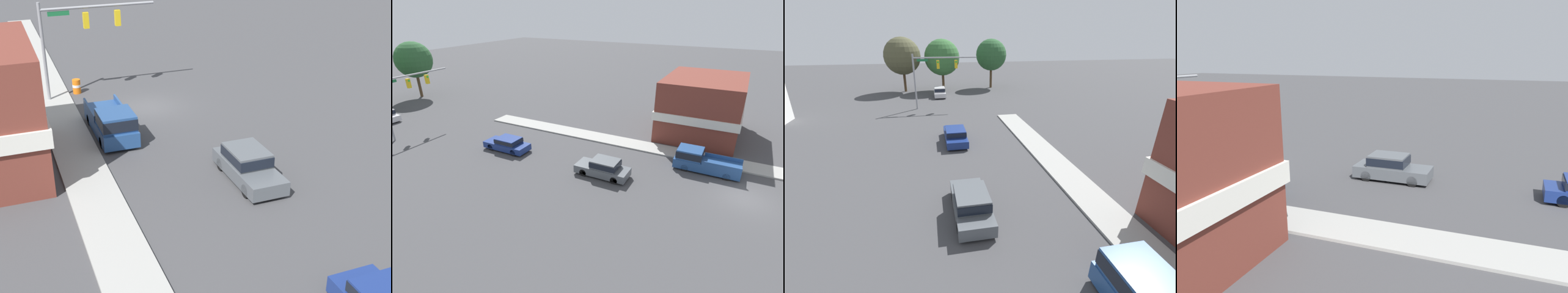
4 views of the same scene
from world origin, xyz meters
TOP-DOWN VIEW (x-y plane):
  - ground_plane at (0.00, 0.00)m, footprint 200.00×200.00m
  - sidewalk_curb at (5.70, 0.00)m, footprint 2.40×60.00m
  - far_signal_assembly at (-2.85, 35.45)m, footprint 8.40×0.49m
  - car_lead at (-1.80, 11.33)m, footprint 1.93×4.76m
  - car_second_ahead at (-1.54, 22.42)m, footprint 1.92×4.81m
  - pickup_truck_parked at (3.28, 3.92)m, footprint 2.04×5.74m
  - corner_brick_building at (12.67, 5.52)m, footprint 10.85×8.69m
  - backdrop_tree_center at (8.05, 49.14)m, footprint 5.60×5.60m

SIDE VIEW (x-z plane):
  - ground_plane at x=0.00m, z-range 0.00..0.00m
  - sidewalk_curb at x=5.70m, z-range 0.00..0.14m
  - car_second_ahead at x=-1.54m, z-range 0.04..1.43m
  - car_lead at x=-1.80m, z-range 0.03..1.62m
  - pickup_truck_parked at x=3.28m, z-range -0.02..1.91m
  - corner_brick_building at x=12.67m, z-range -0.03..6.57m
  - far_signal_assembly at x=-2.85m, z-range 1.66..8.82m
  - backdrop_tree_center at x=8.05m, z-range 1.58..10.36m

